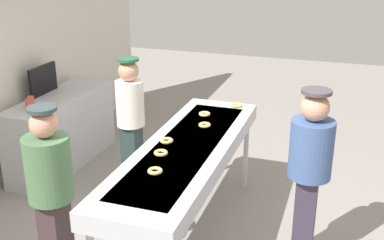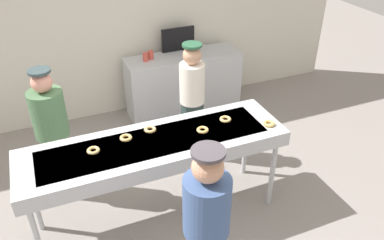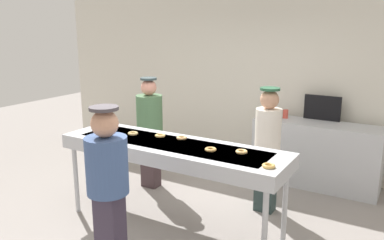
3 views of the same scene
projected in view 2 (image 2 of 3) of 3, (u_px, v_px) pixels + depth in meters
name	position (u px, v px, depth m)	size (l,w,h in m)	color
ground_plane	(159.00, 215.00, 4.39)	(16.00, 16.00, 0.00)	gray
back_wall	(99.00, 18.00, 5.56)	(8.00, 0.12, 3.04)	silver
fryer_conveyor	(155.00, 148.00, 3.89)	(2.67, 0.76, 1.01)	#B7BABF
glazed_donut_0	(150.00, 129.00, 4.00)	(0.12, 0.12, 0.03)	#E2AE6B
glazed_donut_1	(93.00, 150.00, 3.69)	(0.12, 0.12, 0.03)	#DEBA6F
glazed_donut_2	(225.00, 119.00, 4.17)	(0.12, 0.12, 0.03)	#EDBB6D
glazed_donut_3	(269.00, 124.00, 4.09)	(0.12, 0.12, 0.03)	#E5B45D
glazed_donut_4	(126.00, 138.00, 3.87)	(0.12, 0.12, 0.03)	#E6B664
glazed_donut_5	(203.00, 130.00, 3.99)	(0.12, 0.12, 0.03)	#E8AF5F
worker_baker	(192.00, 96.00, 4.91)	(0.31, 0.31, 1.58)	#273736
worker_assistant	(51.00, 126.00, 4.24)	(0.37, 0.37, 1.60)	#3F2E31
customer_waiting	(206.00, 221.00, 3.04)	(0.37, 0.37, 1.63)	#382E40
prep_counter	(184.00, 83.00, 6.12)	(1.77, 0.53, 0.94)	#B7BABF
paper_cup_0	(146.00, 57.00, 5.66)	(0.08, 0.08, 0.13)	#CC4C3F
paper_cup_1	(151.00, 55.00, 5.72)	(0.08, 0.08, 0.13)	#CC4C3F
menu_display	(178.00, 39.00, 5.95)	(0.52, 0.04, 0.36)	black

